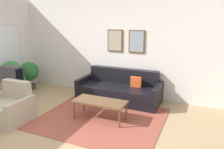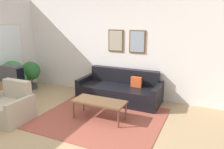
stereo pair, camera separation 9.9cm
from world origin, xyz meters
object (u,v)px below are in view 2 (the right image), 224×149
object	(u,v)px
couch	(120,90)
coffee_table	(99,102)
armchair	(9,108)
tv	(12,74)
potted_plant_tall	(13,73)

from	to	relation	value
couch	coffee_table	xyz separation A→B (m)	(0.03, -1.23, 0.11)
armchair	coffee_table	bearing A→B (deg)	43.47
coffee_table	tv	world-z (taller)	tv
coffee_table	armchair	world-z (taller)	armchair
coffee_table	tv	xyz separation A→B (m)	(-2.62, 0.05, 0.35)
coffee_table	tv	size ratio (longest dim) A/B	1.82
couch	armchair	xyz separation A→B (m)	(-1.72, -2.07, -0.00)
coffee_table	armchair	xyz separation A→B (m)	(-1.75, -0.84, -0.11)
armchair	couch	bearing A→B (deg)	68.02
armchair	potted_plant_tall	distance (m)	1.62
couch	tv	bearing A→B (deg)	-155.47
tv	potted_plant_tall	distance (m)	0.34
couch	coffee_table	distance (m)	1.23
tv	armchair	world-z (taller)	tv
couch	potted_plant_tall	bearing A→B (deg)	-161.33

